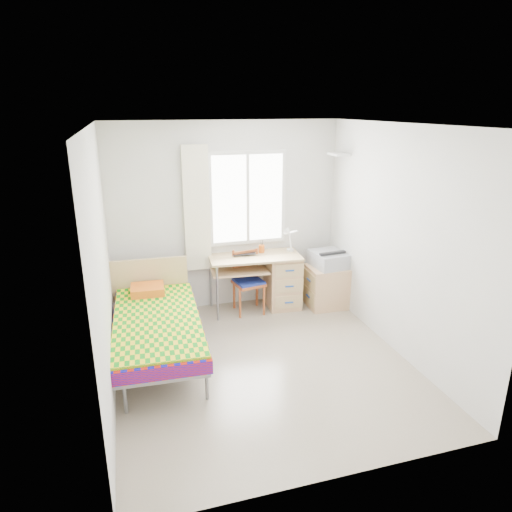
% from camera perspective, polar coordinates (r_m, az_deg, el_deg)
% --- Properties ---
extents(floor, '(3.50, 3.50, 0.00)m').
position_cam_1_polar(floor, '(5.29, 0.89, -13.32)').
color(floor, '#BCAD93').
rests_on(floor, ground).
extents(ceiling, '(3.50, 3.50, 0.00)m').
position_cam_1_polar(ceiling, '(4.51, 1.06, 16.10)').
color(ceiling, white).
rests_on(ceiling, wall_back).
extents(wall_back, '(3.20, 0.00, 3.20)m').
position_cam_1_polar(wall_back, '(6.37, -3.72, 4.88)').
color(wall_back, silver).
rests_on(wall_back, ground).
extents(wall_left, '(0.00, 3.50, 3.50)m').
position_cam_1_polar(wall_left, '(4.55, -18.65, -1.57)').
color(wall_left, silver).
rests_on(wall_left, ground).
extents(wall_right, '(0.00, 3.50, 3.50)m').
position_cam_1_polar(wall_right, '(5.42, 17.37, 1.66)').
color(wall_right, silver).
rests_on(wall_right, ground).
extents(window, '(1.10, 0.04, 1.30)m').
position_cam_1_polar(window, '(6.37, -1.06, 7.21)').
color(window, white).
rests_on(window, wall_back).
extents(curtain, '(0.35, 0.05, 1.70)m').
position_cam_1_polar(curtain, '(6.19, -7.41, 5.80)').
color(curtain, white).
rests_on(curtain, wall_back).
extents(floating_shelf, '(0.20, 0.32, 0.03)m').
position_cam_1_polar(floating_shelf, '(6.40, 10.30, 12.41)').
color(floating_shelf, white).
rests_on(floating_shelf, wall_right).
extents(bed, '(1.05, 2.10, 0.89)m').
position_cam_1_polar(bed, '(5.37, -12.34, -8.00)').
color(bed, gray).
rests_on(bed, floor).
extents(desk, '(1.31, 0.67, 0.79)m').
position_cam_1_polar(desk, '(6.55, 2.72, -2.73)').
color(desk, tan).
rests_on(desk, floor).
extents(chair, '(0.44, 0.44, 0.88)m').
position_cam_1_polar(chair, '(6.36, -0.98, -2.70)').
color(chair, '#973C1D').
rests_on(chair, floor).
extents(cabinet, '(0.56, 0.50, 0.60)m').
position_cam_1_polar(cabinet, '(6.65, 8.79, -3.79)').
color(cabinet, tan).
rests_on(cabinet, floor).
extents(printer, '(0.49, 0.55, 0.22)m').
position_cam_1_polar(printer, '(6.55, 9.08, -0.34)').
color(printer, '#A8ABB0').
rests_on(printer, cabinet).
extents(laptop, '(0.34, 0.23, 0.03)m').
position_cam_1_polar(laptop, '(6.31, -1.42, 0.08)').
color(laptop, black).
rests_on(laptop, desk).
extents(pen_cup, '(0.09, 0.09, 0.10)m').
position_cam_1_polar(pen_cup, '(6.47, 0.71, 0.91)').
color(pen_cup, orange).
rests_on(pen_cup, desk).
extents(task_lamp, '(0.22, 0.32, 0.39)m').
position_cam_1_polar(task_lamp, '(6.36, 4.17, 2.40)').
color(task_lamp, white).
rests_on(task_lamp, desk).
extents(book, '(0.18, 0.24, 0.02)m').
position_cam_1_polar(book, '(6.31, -2.11, -1.95)').
color(book, gray).
rests_on(book, desk).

